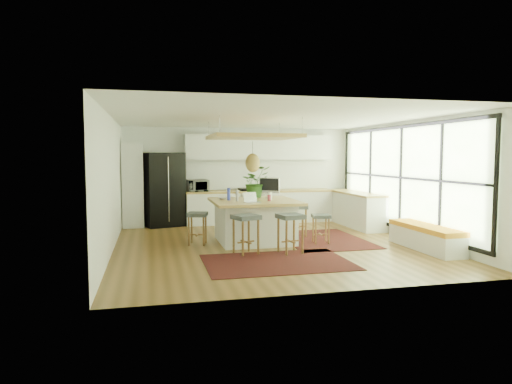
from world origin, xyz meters
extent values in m
plane|color=brown|center=(0.00, 0.00, 0.00)|extent=(7.00, 7.00, 0.00)
plane|color=white|center=(0.00, 0.00, 2.70)|extent=(7.00, 7.00, 0.00)
plane|color=white|center=(0.00, 3.50, 1.35)|extent=(6.50, 0.00, 6.50)
plane|color=white|center=(0.00, -3.50, 1.35)|extent=(6.50, 0.00, 6.50)
plane|color=white|center=(-3.25, 0.00, 1.35)|extent=(0.00, 7.00, 7.00)
plane|color=white|center=(3.25, 0.00, 1.35)|extent=(0.00, 7.00, 7.00)
cube|color=silver|center=(-2.95, 3.18, 1.12)|extent=(0.55, 0.60, 2.25)
cube|color=silver|center=(0.55, 3.18, 0.44)|extent=(4.20, 0.60, 0.88)
cube|color=#A4813A|center=(0.55, 3.18, 0.90)|extent=(4.24, 0.64, 0.05)
cube|color=white|center=(0.55, 3.48, 1.35)|extent=(4.20, 0.02, 0.80)
cube|color=silver|center=(0.55, 3.32, 2.15)|extent=(4.20, 0.34, 0.70)
cube|color=silver|center=(2.93, 2.00, 0.44)|extent=(0.60, 2.50, 0.88)
cube|color=#A4813A|center=(2.93, 2.00, 0.90)|extent=(0.64, 2.54, 0.05)
cube|color=black|center=(-0.30, -1.61, 0.01)|extent=(2.60, 1.80, 0.01)
cube|color=black|center=(1.31, 0.28, 0.01)|extent=(1.80, 2.60, 0.01)
imported|color=#A5A5AA|center=(-1.25, 3.12, 1.12)|extent=(0.64, 0.45, 0.40)
imported|color=#1E4C19|center=(-0.10, 1.03, 1.22)|extent=(0.91, 0.95, 0.57)
imported|color=white|center=(-0.91, 0.72, 0.96)|extent=(0.24, 0.24, 0.05)
cylinder|color=blue|center=(-0.81, 0.50, 1.03)|extent=(0.07, 0.07, 0.19)
cylinder|color=silver|center=(-0.66, 0.25, 1.03)|extent=(0.07, 0.07, 0.19)
cylinder|color=#AA3850|center=(-0.01, 0.10, 1.03)|extent=(0.07, 0.07, 0.19)
cylinder|color=white|center=(0.09, 0.45, 1.03)|extent=(0.07, 0.07, 0.19)
camera|label=1|loc=(-2.49, -9.28, 1.90)|focal=31.72mm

